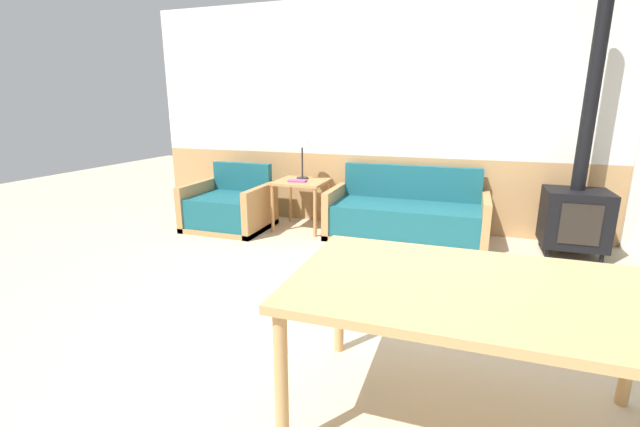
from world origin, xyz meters
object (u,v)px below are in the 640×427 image
at_px(dining_table, 477,300).
at_px(armchair, 230,209).
at_px(side_table, 302,188).
at_px(wood_stove, 577,200).
at_px(couch, 406,217).
at_px(table_lamp, 302,142).

bearing_deg(dining_table, armchair, 137.20).
relative_size(side_table, dining_table, 0.37).
height_order(armchair, wood_stove, wood_stove).
distance_m(couch, dining_table, 2.98).
xyz_separation_m(armchair, dining_table, (2.81, -2.60, 0.41)).
height_order(couch, dining_table, couch).
relative_size(armchair, side_table, 1.58).
bearing_deg(couch, wood_stove, 0.94).
bearing_deg(armchair, table_lamp, 18.46).
bearing_deg(wood_stove, dining_table, -108.52).
xyz_separation_m(table_lamp, dining_table, (1.99, -2.97, -0.39)).
distance_m(armchair, table_lamp, 1.21).
relative_size(couch, dining_table, 1.07).
bearing_deg(side_table, armchair, -162.56).
height_order(couch, side_table, couch).
height_order(couch, wood_stove, wood_stove).
bearing_deg(table_lamp, armchair, -155.66).
distance_m(armchair, dining_table, 3.85).
xyz_separation_m(side_table, dining_table, (1.96, -2.87, 0.15)).
height_order(couch, armchair, couch).
bearing_deg(dining_table, couch, 103.69).
height_order(couch, table_lamp, table_lamp).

